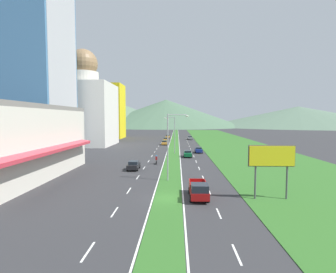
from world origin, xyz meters
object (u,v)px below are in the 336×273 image
Objects in this scene: street_lamp_near at (170,142)px; car_5 at (165,143)px; car_4 at (168,136)px; office_tower at (28,29)px; street_lamp_mid at (174,133)px; motorcycle_rider at (156,160)px; car_3 at (166,139)px; car_2 at (134,165)px; car_6 at (188,154)px; car_0 at (190,138)px; car_1 at (199,150)px; billboard_roadside at (272,159)px; pickup_truck_0 at (199,190)px.

street_lamp_near is 2.11× the size of car_5.
office_tower is at bearing 147.81° from car_4.
motorcycle_rider is at bearing -101.54° from street_lamp_mid.
motorcycle_rider is at bearing -179.56° from car_3.
car_2 reaches higher than car_6.
car_0 is 43.81m from car_1.
street_lamp_near reaches higher than car_5.
motorcycle_rider reaches higher than car_0.
motorcycle_rider reaches higher than car_6.
street_lamp_near is at bearing -176.99° from car_3.
street_lamp_mid is 2.22× the size of car_2.
billboard_roadside reaches higher than car_3.
car_4 is (-3.47, 54.62, -4.72)m from street_lamp_mid.
street_lamp_mid is 1.78× the size of pickup_truck_0.
car_3 is 53.36m from motorcycle_rider.
street_lamp_mid is at bearing -73.29° from car_1.
car_1 is at bearing 78.00° from street_lamp_near.
street_lamp_near reaches higher than motorcycle_rider.
car_1 is (0.23, -43.81, -0.00)m from car_0.
car_2 is 76.50m from car_4.
car_0 is 0.90× the size of car_5.
street_lamp_near is at bearing -167.45° from motorcycle_rider.
motorcycle_rider is (-9.92, -17.87, -0.03)m from car_1.
car_0 is (6.46, 45.82, -4.73)m from street_lamp_mid.
street_lamp_near is 4.94× the size of motorcycle_rider.
car_5 is at bearing 179.99° from car_4.
office_tower is at bearing -44.08° from car_0.
car_1 is 23.44m from car_5.
car_0 is 0.97× the size of car_6.
street_lamp_near reaches higher than street_lamp_mid.
pickup_truck_0 reaches higher than car_6.
car_2 is at bearing -107.51° from street_lamp_mid.
car_3 is (34.11, 37.35, -31.55)m from office_tower.
car_0 is 1.04× the size of car_1.
car_6 reaches higher than car_5.
car_1 is 2.03× the size of motorcycle_rider.
pickup_truck_0 is (-3.26, -40.59, 0.20)m from car_1.
car_1 is at bearing 157.52° from car_6.
pickup_truck_0 is (10.31, -16.78, 0.18)m from car_2.
street_lamp_near is 53.40m from car_5.
billboard_roadside is 25.28m from car_2.
office_tower is at bearing -87.61° from car_1.
billboard_roadside reaches higher than car_6.
car_5 is at bearing 33.84° from office_tower.
street_lamp_mid is 1.55× the size of billboard_roadside.
pickup_truck_0 is (7.08, -76.09, 0.23)m from car_3.
motorcycle_rider is at bearing 123.09° from billboard_roadside.
car_2 is 0.95× the size of car_4.
billboard_roadside is 1.43× the size of car_2.
pickup_truck_0 is (41.18, -38.74, -31.31)m from office_tower.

